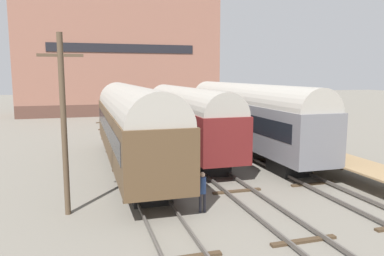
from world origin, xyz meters
TOP-DOWN VIEW (x-y plane):
  - ground_plane at (0.00, 0.00)m, footprint 200.00×200.00m
  - track_left at (-4.48, 0.00)m, footprint 2.60×60.00m
  - track_middle at (0.00, 0.00)m, footprint 2.60×60.00m
  - track_right at (4.48, 0.00)m, footprint 2.60×60.00m
  - train_car_maroon at (0.00, 6.33)m, footprint 2.88×16.22m
  - train_car_brown at (-4.48, 3.14)m, footprint 3.13×18.20m
  - train_car_grey at (4.48, 5.68)m, footprint 2.85×18.87m
  - station_platform at (7.05, -0.73)m, footprint 2.50×13.53m
  - bench at (6.88, -1.10)m, footprint 1.40×0.40m
  - person_worker at (-2.57, -5.17)m, footprint 0.32×0.32m
  - utility_pole at (-8.19, -3.72)m, footprint 1.80×0.24m
  - warehouse_building at (-1.48, 39.34)m, footprint 29.10×10.58m

SIDE VIEW (x-z plane):
  - ground_plane at x=0.00m, z-range 0.00..0.00m
  - track_left at x=-4.48m, z-range 0.01..0.27m
  - track_middle at x=0.00m, z-range 0.01..0.27m
  - track_right at x=4.48m, z-range 0.01..0.27m
  - station_platform at x=7.05m, z-range 0.45..1.53m
  - person_worker at x=-2.57m, z-range 0.19..1.99m
  - bench at x=6.88m, z-range 1.11..2.02m
  - train_car_maroon at x=0.00m, z-range 0.35..5.39m
  - train_car_brown at x=-4.48m, z-range 0.35..5.66m
  - train_car_grey at x=4.48m, z-range 0.39..5.68m
  - utility_pole at x=-8.19m, z-range 0.16..7.81m
  - warehouse_building at x=-1.48m, z-range 0.00..17.41m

